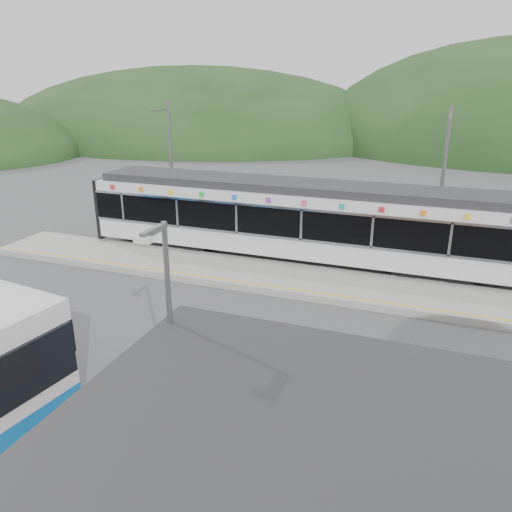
% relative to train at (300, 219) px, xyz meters
% --- Properties ---
extents(ground, '(120.00, 120.00, 0.00)m').
position_rel_train_xyz_m(ground, '(-1.06, -6.00, -2.06)').
color(ground, '#4C4C4F').
rests_on(ground, ground).
extents(hills, '(146.00, 149.00, 26.00)m').
position_rel_train_xyz_m(hills, '(5.13, -0.71, -2.06)').
color(hills, '#1E3D19').
rests_on(hills, ground).
extents(platform, '(26.00, 3.20, 0.30)m').
position_rel_train_xyz_m(platform, '(-1.06, -2.70, -1.91)').
color(platform, '#9E9E99').
rests_on(platform, ground).
extents(yellow_line, '(26.00, 0.10, 0.01)m').
position_rel_train_xyz_m(yellow_line, '(-1.06, -4.00, -1.76)').
color(yellow_line, yellow).
rests_on(yellow_line, platform).
extents(train, '(20.44, 3.01, 3.74)m').
position_rel_train_xyz_m(train, '(0.00, 0.00, 0.00)').
color(train, black).
rests_on(train, ground).
extents(catenary_mast_west, '(0.18, 1.80, 7.00)m').
position_rel_train_xyz_m(catenary_mast_west, '(-8.06, 2.56, 1.58)').
color(catenary_mast_west, slate).
rests_on(catenary_mast_west, ground).
extents(catenary_mast_east, '(0.18, 1.80, 7.00)m').
position_rel_train_xyz_m(catenary_mast_east, '(5.94, 2.56, 1.58)').
color(catenary_mast_east, slate).
rests_on(catenary_mast_east, ground).
extents(station_shelter, '(9.20, 6.20, 3.00)m').
position_rel_train_xyz_m(station_shelter, '(4.93, -15.00, -0.51)').
color(station_shelter, '#8C5D3D').
rests_on(station_shelter, ground).
extents(lamp_post, '(0.35, 0.95, 5.32)m').
position_rel_train_xyz_m(lamp_post, '(0.55, -12.85, 1.13)').
color(lamp_post, slate).
rests_on(lamp_post, ground).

